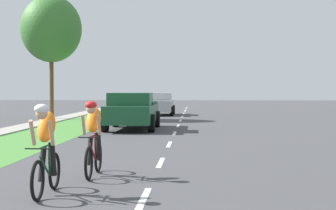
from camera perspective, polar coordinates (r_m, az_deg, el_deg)
ground_plane at (r=22.20m, az=0.72°, el=-2.96°), size 120.00×120.00×0.00m
grass_verge at (r=22.97m, az=-12.13°, el=-2.83°), size 2.99×70.00×0.01m
sidewalk_concrete at (r=23.61m, az=-17.08°, el=-2.74°), size 1.23×70.00×0.10m
lane_markings_center at (r=26.19m, az=1.07°, el=-2.22°), size 0.12×53.49×0.01m
cyclist_lead at (r=9.42m, az=-12.86°, el=-4.52°), size 0.42×1.72×1.58m
cyclist_trailing at (r=11.28m, az=-7.94°, el=-3.46°), size 0.42×1.72×1.58m
pickup_dark_green at (r=23.86m, az=-3.83°, el=-0.64°), size 2.22×5.10×1.64m
sedan_silver at (r=36.75m, az=-0.89°, el=0.13°), size 1.98×4.30×1.52m
street_tree_near at (r=32.69m, az=-12.30°, el=7.88°), size 3.58×3.58×7.31m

